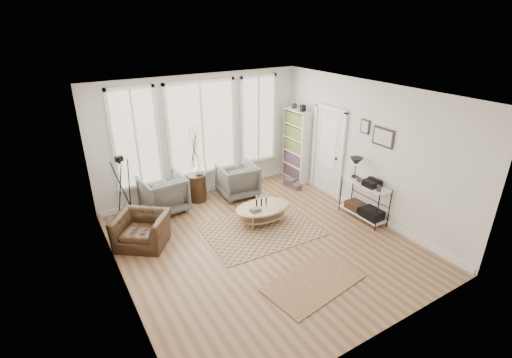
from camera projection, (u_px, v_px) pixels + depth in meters
room at (264, 176)px, 6.71m from camera, size 5.50×5.54×2.90m
bay_window at (202, 130)px, 8.73m from camera, size 4.14×0.12×2.24m
door at (328, 150)px, 8.92m from camera, size 0.09×1.06×2.22m
bookcase at (296, 145)px, 9.77m from camera, size 0.31×0.85×2.06m
low_shelf at (364, 197)px, 7.95m from camera, size 0.38×1.08×1.30m
wall_art at (378, 134)px, 7.51m from camera, size 0.04×0.88×0.44m
rug_main at (260, 229)px, 7.71m from camera, size 2.33×1.79×0.01m
rug_runner at (314, 282)px, 6.16m from camera, size 1.78×1.16×0.01m
coffee_table at (262, 210)px, 7.86m from camera, size 1.25×0.83×0.56m
armchair_left at (164, 194)px, 8.30m from camera, size 0.97×0.99×0.84m
armchair_right at (237, 180)px, 9.04m from camera, size 0.93×0.96×0.81m
side_table at (196, 166)px, 8.61m from camera, size 0.44×0.44×1.83m
vase at (199, 169)px, 8.68m from camera, size 0.30×0.30×0.26m
accent_chair at (142, 230)px, 7.11m from camera, size 1.27×1.25×0.62m
tripod_camera at (124, 192)px, 7.81m from camera, size 0.52×0.52×1.47m
book_stack_near at (290, 182)px, 9.71m from camera, size 0.30×0.34×0.18m
book_stack_far at (297, 187)px, 9.49m from camera, size 0.18×0.23×0.14m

